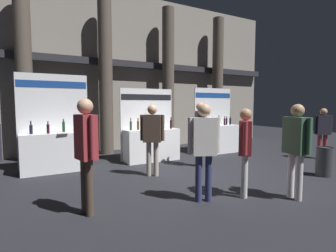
# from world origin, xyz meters

# --- Properties ---
(ground_plane) EXTENTS (26.71, 26.71, 0.00)m
(ground_plane) POSITION_xyz_m (0.00, 0.00, 0.00)
(ground_plane) COLOR black
(hall_colonnade) EXTENTS (13.35, 1.08, 6.00)m
(hall_colonnade) POSITION_xyz_m (0.00, 4.35, 2.96)
(hall_colonnade) COLOR gray
(hall_colonnade) RESTS_ON ground_plane
(exhibitor_booth_0) EXTENTS (1.78, 0.72, 2.57)m
(exhibitor_booth_0) POSITION_xyz_m (-3.12, 1.99, 0.63)
(exhibitor_booth_0) COLOR white
(exhibitor_booth_0) RESTS_ON ground_plane
(exhibitor_booth_1) EXTENTS (1.78, 0.66, 2.26)m
(exhibitor_booth_1) POSITION_xyz_m (-0.37, 1.97, 0.59)
(exhibitor_booth_1) COLOR white
(exhibitor_booth_1) RESTS_ON ground_plane
(exhibitor_booth_2) EXTENTS (1.65, 0.66, 2.36)m
(exhibitor_booth_2) POSITION_xyz_m (2.36, 2.04, 0.60)
(exhibitor_booth_2) COLOR white
(exhibitor_booth_2) RESTS_ON ground_plane
(trash_bin) EXTENTS (0.38, 0.38, 0.72)m
(trash_bin) POSITION_xyz_m (2.58, -1.72, 0.36)
(trash_bin) COLOR #38383D
(trash_bin) RESTS_ON ground_plane
(visitor_0) EXTENTS (0.55, 0.39, 1.77)m
(visitor_0) POSITION_xyz_m (-1.05, -1.65, 1.07)
(visitor_0) COLOR navy
(visitor_0) RESTS_ON ground_plane
(visitor_2) EXTENTS (0.35, 0.48, 1.82)m
(visitor_2) POSITION_xyz_m (0.51, 0.60, 1.09)
(visitor_2) COLOR #23232D
(visitor_2) RESTS_ON ground_plane
(visitor_4) EXTENTS (0.31, 0.54, 1.85)m
(visitor_4) POSITION_xyz_m (-3.00, -1.20, 1.12)
(visitor_4) COLOR #47382D
(visitor_4) RESTS_ON ground_plane
(visitor_5) EXTENTS (0.51, 0.44, 1.75)m
(visitor_5) POSITION_xyz_m (-1.11, 0.34, 1.06)
(visitor_5) COLOR #ADA393
(visitor_5) RESTS_ON ground_plane
(visitor_6) EXTENTS (0.43, 0.43, 1.68)m
(visitor_6) POSITION_xyz_m (-0.21, -1.83, 1.00)
(visitor_6) COLOR silver
(visitor_6) RESTS_ON ground_plane
(visitor_7) EXTENTS (0.50, 0.39, 1.63)m
(visitor_7) POSITION_xyz_m (4.58, -0.49, 0.96)
(visitor_7) COLOR maroon
(visitor_7) RESTS_ON ground_plane
(visitor_8) EXTENTS (0.33, 0.61, 1.76)m
(visitor_8) POSITION_xyz_m (0.52, -2.38, 1.08)
(visitor_8) COLOR silver
(visitor_8) RESTS_ON ground_plane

